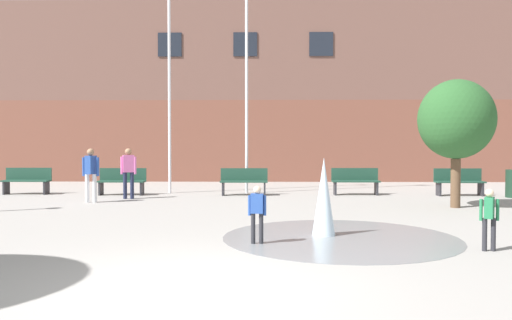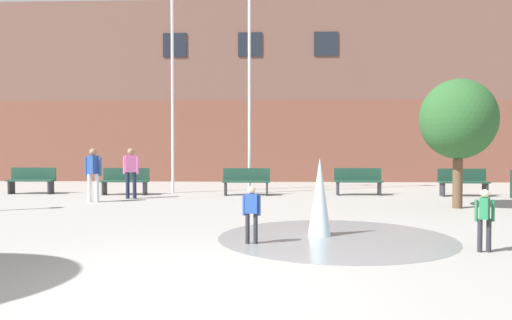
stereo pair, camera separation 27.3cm
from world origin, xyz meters
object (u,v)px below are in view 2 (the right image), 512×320
at_px(park_bench_far_left, 32,180).
at_px(park_bench_under_left_flagpole, 125,181).
at_px(park_bench_center, 246,181).
at_px(flagpole_left, 173,59).
at_px(park_bench_under_right_flagpole, 358,181).
at_px(park_bench_near_trashcan, 463,182).
at_px(child_with_pink_shirt, 485,215).
at_px(flagpole_right, 250,62).
at_px(adult_near_bench, 131,169).
at_px(street_tree_near_building, 458,120).
at_px(adult_watching, 93,171).
at_px(child_in_fountain, 252,210).

relative_size(park_bench_far_left, park_bench_under_left_flagpole, 1.00).
xyz_separation_m(park_bench_center, flagpole_left, (-2.63, 0.74, 4.26)).
bearing_deg(park_bench_center, park_bench_under_right_flagpole, 3.13).
distance_m(park_bench_near_trashcan, child_with_pink_shirt, 9.37).
relative_size(flagpole_left, flagpole_right, 1.03).
bearing_deg(adult_near_bench, park_bench_center, 177.88).
height_order(park_bench_under_right_flagpole, flagpole_left, flagpole_left).
distance_m(park_bench_under_left_flagpole, park_bench_under_right_flagpole, 7.95).
bearing_deg(flagpole_left, park_bench_center, -15.61).
bearing_deg(park_bench_center, park_bench_near_trashcan, -0.19).
bearing_deg(park_bench_far_left, child_with_pink_shirt, -37.83).
xyz_separation_m(park_bench_under_left_flagpole, street_tree_near_building, (10.01, -3.31, 1.89)).
xyz_separation_m(child_with_pink_shirt, flagpole_left, (-6.89, 9.65, 4.16)).
bearing_deg(street_tree_near_building, park_bench_far_left, 165.18).
height_order(adult_watching, flagpole_left, flagpole_left).
relative_size(park_bench_near_trashcan, adult_watching, 1.01).
xyz_separation_m(park_bench_under_right_flagpole, street_tree_near_building, (2.07, -3.51, 1.89)).
xyz_separation_m(park_bench_under_right_flagpole, child_in_fountain, (-3.21, -8.60, 0.10)).
distance_m(park_bench_far_left, adult_watching, 4.03).
distance_m(child_in_fountain, adult_near_bench, 8.28).
distance_m(park_bench_under_left_flagpole, child_with_pink_shirt, 12.26).
xyz_separation_m(adult_watching, flagpole_right, (4.50, 3.01, 3.69)).
height_order(park_bench_under_left_flagpole, park_bench_under_right_flagpole, same).
bearing_deg(park_bench_center, park_bench_under_left_flagpole, 179.86).
bearing_deg(park_bench_under_right_flagpole, adult_near_bench, -168.82).
height_order(park_bench_under_right_flagpole, park_bench_near_trashcan, same).
height_order(park_bench_under_right_flagpole, child_in_fountain, child_in_fountain).
xyz_separation_m(park_bench_near_trashcan, child_with_pink_shirt, (-2.96, -8.89, 0.10)).
xyz_separation_m(flagpole_left, flagpole_right, (2.72, 0.00, -0.12)).
height_order(child_with_pink_shirt, flagpole_left, flagpole_left).
height_order(flagpole_right, street_tree_near_building, flagpole_right).
xyz_separation_m(adult_near_bench, flagpole_left, (0.95, 1.99, 3.81)).
xyz_separation_m(park_bench_under_left_flagpole, child_with_pink_shirt, (8.41, -8.92, 0.10)).
bearing_deg(park_bench_near_trashcan, park_bench_center, 179.81).
bearing_deg(park_bench_under_left_flagpole, flagpole_left, 25.52).
distance_m(park_bench_center, adult_watching, 4.99).
bearing_deg(park_bench_near_trashcan, street_tree_near_building, -112.53).
height_order(park_bench_far_left, flagpole_right, flagpole_right).
bearing_deg(park_bench_center, child_with_pink_shirt, -64.45).
bearing_deg(child_in_fountain, flagpole_left, -62.48).
relative_size(park_bench_far_left, park_bench_center, 1.00).
distance_m(adult_near_bench, street_tree_near_building, 9.77).
distance_m(adult_watching, child_in_fountain, 7.91).
xyz_separation_m(park_bench_far_left, child_in_fountain, (8.11, -8.64, 0.10)).
bearing_deg(adult_watching, child_with_pink_shirt, 65.81).
height_order(park_bench_under_right_flagpole, child_with_pink_shirt, child_with_pink_shirt).
bearing_deg(flagpole_left, park_bench_under_left_flagpole, -154.48).
bearing_deg(park_bench_under_right_flagpole, park_bench_under_left_flagpole, -178.58).
bearing_deg(park_bench_under_left_flagpole, park_bench_under_right_flagpole, 1.42).
xyz_separation_m(park_bench_near_trashcan, adult_watching, (-11.63, -2.25, 0.45)).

